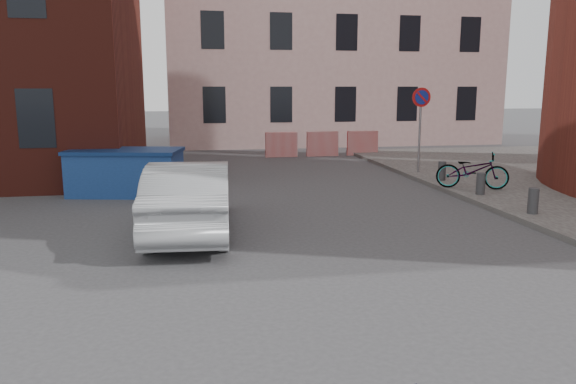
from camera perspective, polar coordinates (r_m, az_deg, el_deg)
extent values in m
plane|color=#38383A|center=(7.84, -0.42, -10.23)|extent=(120.00, 120.00, 0.00)
cube|color=#BC9491|center=(30.40, 3.86, 18.58)|extent=(16.00, 8.00, 14.00)
cylinder|color=gray|center=(18.27, 13.23, 6.06)|extent=(0.07, 0.07, 2.60)
cylinder|color=red|center=(18.21, 13.40, 9.35)|extent=(0.60, 0.03, 0.60)
cylinder|color=navy|center=(18.19, 13.43, 9.34)|extent=(0.44, 0.03, 0.44)
cylinder|color=#3A3A3D|center=(13.08, 23.64, -0.83)|extent=(0.22, 0.22, 0.55)
cylinder|color=#3A3A3D|center=(14.92, 18.98, 0.81)|extent=(0.22, 0.22, 0.55)
cylinder|color=#3A3A3D|center=(16.85, 15.37, 2.08)|extent=(0.22, 0.22, 0.55)
cube|color=red|center=(22.65, -0.66, 4.84)|extent=(1.30, 0.18, 1.00)
cube|color=red|center=(22.99, 3.53, 4.90)|extent=(1.30, 0.18, 1.00)
cube|color=red|center=(23.45, 7.59, 4.94)|extent=(1.30, 0.18, 1.00)
cube|color=navy|center=(15.28, -16.15, 1.79)|extent=(2.99, 1.93, 1.10)
cube|color=navy|center=(15.20, -16.26, 4.02)|extent=(3.10, 2.04, 0.09)
imported|color=#A4A7AB|center=(10.93, -9.92, -0.55)|extent=(1.78, 4.35, 1.40)
imported|color=black|center=(15.69, 18.22, 2.11)|extent=(1.96, 1.37, 0.98)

